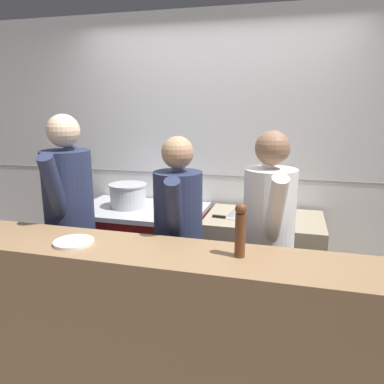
{
  "coord_description": "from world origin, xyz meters",
  "views": [
    {
      "loc": [
        0.69,
        -2.0,
        1.8
      ],
      "look_at": [
        -0.02,
        0.65,
        1.15
      ],
      "focal_mm": 35.0,
      "sensor_mm": 36.0,
      "label": 1
    }
  ],
  "objects_px": {
    "pepper_mill": "(240,229)",
    "chef_sous": "(178,241)",
    "chef_line": "(268,242)",
    "stock_pot": "(128,195)",
    "oven_range": "(143,255)",
    "plated_dish_main": "(74,242)",
    "chef_head_cook": "(70,221)",
    "mixing_bowl_steel": "(241,210)",
    "chefs_knife": "(231,218)"
  },
  "relations": [
    {
      "from": "chef_line",
      "to": "stock_pot",
      "type": "bearing_deg",
      "value": 141.21
    },
    {
      "from": "chef_head_cook",
      "to": "chef_line",
      "type": "xyz_separation_m",
      "value": [
        1.42,
        0.07,
        -0.05
      ]
    },
    {
      "from": "stock_pot",
      "to": "pepper_mill",
      "type": "height_order",
      "value": "pepper_mill"
    },
    {
      "from": "chef_head_cook",
      "to": "chef_sous",
      "type": "xyz_separation_m",
      "value": [
        0.83,
        0.0,
        -0.07
      ]
    },
    {
      "from": "oven_range",
      "to": "stock_pot",
      "type": "relative_size",
      "value": 3.34
    },
    {
      "from": "chef_sous",
      "to": "chefs_knife",
      "type": "bearing_deg",
      "value": 53.27
    },
    {
      "from": "plated_dish_main",
      "to": "chef_line",
      "type": "xyz_separation_m",
      "value": [
        1.06,
        0.58,
        -0.11
      ]
    },
    {
      "from": "oven_range",
      "to": "mixing_bowl_steel",
      "type": "relative_size",
      "value": 4.77
    },
    {
      "from": "chef_head_cook",
      "to": "chef_line",
      "type": "distance_m",
      "value": 1.43
    },
    {
      "from": "stock_pot",
      "to": "chef_line",
      "type": "xyz_separation_m",
      "value": [
        1.28,
        -0.62,
        -0.09
      ]
    },
    {
      "from": "mixing_bowl_steel",
      "to": "stock_pot",
      "type": "bearing_deg",
      "value": 178.27
    },
    {
      "from": "stock_pot",
      "to": "chef_sous",
      "type": "bearing_deg",
      "value": -45.24
    },
    {
      "from": "stock_pot",
      "to": "chef_sous",
      "type": "xyz_separation_m",
      "value": [
        0.68,
        -0.69,
        -0.12
      ]
    },
    {
      "from": "chef_head_cook",
      "to": "chef_sous",
      "type": "distance_m",
      "value": 0.83
    },
    {
      "from": "chefs_knife",
      "to": "chef_line",
      "type": "distance_m",
      "value": 0.59
    },
    {
      "from": "oven_range",
      "to": "pepper_mill",
      "type": "height_order",
      "value": "pepper_mill"
    },
    {
      "from": "oven_range",
      "to": "stock_pot",
      "type": "bearing_deg",
      "value": 177.65
    },
    {
      "from": "mixing_bowl_steel",
      "to": "oven_range",
      "type": "bearing_deg",
      "value": 178.36
    },
    {
      "from": "mixing_bowl_steel",
      "to": "chef_sous",
      "type": "distance_m",
      "value": 0.74
    },
    {
      "from": "mixing_bowl_steel",
      "to": "pepper_mill",
      "type": "distance_m",
      "value": 1.14
    },
    {
      "from": "stock_pot",
      "to": "oven_range",
      "type": "bearing_deg",
      "value": -2.35
    },
    {
      "from": "pepper_mill",
      "to": "chef_sous",
      "type": "distance_m",
      "value": 0.72
    },
    {
      "from": "stock_pot",
      "to": "mixing_bowl_steel",
      "type": "bearing_deg",
      "value": -1.73
    },
    {
      "from": "stock_pot",
      "to": "chefs_knife",
      "type": "bearing_deg",
      "value": -7.47
    },
    {
      "from": "chef_sous",
      "to": "plated_dish_main",
      "type": "bearing_deg",
      "value": -142.96
    },
    {
      "from": "chef_head_cook",
      "to": "chef_line",
      "type": "height_order",
      "value": "chef_head_cook"
    },
    {
      "from": "pepper_mill",
      "to": "chef_line",
      "type": "relative_size",
      "value": 0.18
    },
    {
      "from": "chefs_knife",
      "to": "pepper_mill",
      "type": "xyz_separation_m",
      "value": [
        0.21,
        -1.02,
        0.27
      ]
    },
    {
      "from": "plated_dish_main",
      "to": "chef_sous",
      "type": "bearing_deg",
      "value": 48.04
    },
    {
      "from": "plated_dish_main",
      "to": "chef_sous",
      "type": "xyz_separation_m",
      "value": [
        0.47,
        0.52,
        -0.14
      ]
    },
    {
      "from": "stock_pot",
      "to": "chef_sous",
      "type": "height_order",
      "value": "chef_sous"
    },
    {
      "from": "stock_pot",
      "to": "mixing_bowl_steel",
      "type": "distance_m",
      "value": 1.02
    },
    {
      "from": "plated_dish_main",
      "to": "chef_head_cook",
      "type": "bearing_deg",
      "value": 124.79
    },
    {
      "from": "oven_range",
      "to": "pepper_mill",
      "type": "bearing_deg",
      "value": -47.7
    },
    {
      "from": "pepper_mill",
      "to": "chef_head_cook",
      "type": "distance_m",
      "value": 1.4
    },
    {
      "from": "plated_dish_main",
      "to": "oven_range",
      "type": "bearing_deg",
      "value": 94.26
    },
    {
      "from": "oven_range",
      "to": "stock_pot",
      "type": "xyz_separation_m",
      "value": [
        -0.12,
        0.01,
        0.56
      ]
    },
    {
      "from": "mixing_bowl_steel",
      "to": "chef_sous",
      "type": "xyz_separation_m",
      "value": [
        -0.34,
        -0.66,
        -0.06
      ]
    },
    {
      "from": "oven_range",
      "to": "chefs_knife",
      "type": "height_order",
      "value": "chefs_knife"
    },
    {
      "from": "plated_dish_main",
      "to": "stock_pot",
      "type": "bearing_deg",
      "value": 100.04
    },
    {
      "from": "chef_sous",
      "to": "chef_line",
      "type": "height_order",
      "value": "chef_line"
    },
    {
      "from": "pepper_mill",
      "to": "chef_sous",
      "type": "height_order",
      "value": "chef_sous"
    },
    {
      "from": "stock_pot",
      "to": "plated_dish_main",
      "type": "distance_m",
      "value": 1.23
    },
    {
      "from": "chefs_knife",
      "to": "mixing_bowl_steel",
      "type": "bearing_deg",
      "value": 53.89
    },
    {
      "from": "stock_pot",
      "to": "chef_sous",
      "type": "distance_m",
      "value": 0.97
    },
    {
      "from": "plated_dish_main",
      "to": "pepper_mill",
      "type": "relative_size",
      "value": 0.78
    },
    {
      "from": "chef_sous",
      "to": "chef_head_cook",
      "type": "bearing_deg",
      "value": 169.1
    },
    {
      "from": "chefs_knife",
      "to": "chef_sous",
      "type": "bearing_deg",
      "value": -115.72
    },
    {
      "from": "pepper_mill",
      "to": "chef_head_cook",
      "type": "bearing_deg",
      "value": 160.8
    },
    {
      "from": "mixing_bowl_steel",
      "to": "chefs_knife",
      "type": "bearing_deg",
      "value": -126.11
    }
  ]
}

